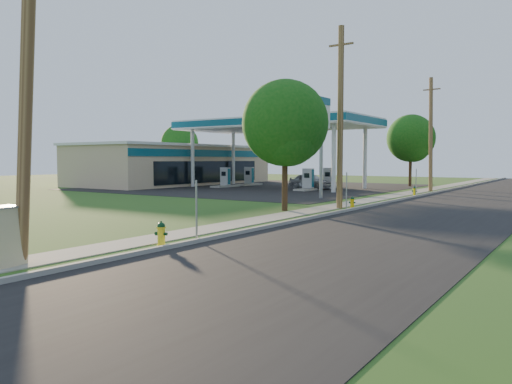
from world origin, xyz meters
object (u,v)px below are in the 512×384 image
tree_verge (286,126)px  utility_pole_far (431,134)px  hydrant_near (161,234)px  fuel_pump_nw (225,180)px  fuel_pump_sw (249,178)px  utility_pole_near (27,71)px  tree_lot (412,140)px  fuel_pump_se (329,180)px  hydrant_far (415,191)px  price_pylon (321,118)px  hydrant_mid (352,203)px  utility_pole_mid (340,117)px  car_silver (310,181)px  fuel_pump_ne (308,182)px  tree_back (180,145)px  utility_cabinet (4,237)px

tree_verge → utility_pole_far: bearing=85.2°
tree_verge → hydrant_near: 12.20m
fuel_pump_nw → fuel_pump_sw: 4.00m
utility_pole_near → hydrant_near: utility_pole_near is taller
fuel_pump_sw → tree_lot: (14.39, 7.31, 3.85)m
fuel_pump_se → hydrant_far: fuel_pump_se is taller
price_pylon → hydrant_near: (4.48, -19.63, -5.05)m
fuel_pump_sw → hydrant_mid: (18.61, -16.92, -0.39)m
utility_pole_far → fuel_pump_nw: size_ratio=2.97×
utility_pole_near → fuel_pump_sw: (-17.90, 35.00, -4.08)m
tree_lot → utility_pole_near: bearing=-85.3°
utility_pole_mid → tree_verge: utility_pole_mid is taller
price_pylon → car_silver: price_pylon is taller
utility_pole_far → hydrant_mid: 18.49m
fuel_pump_ne → tree_back: tree_back is taller
utility_pole_mid → tree_verge: 3.37m
utility_pole_far → car_silver: size_ratio=2.27×
hydrant_mid → car_silver: size_ratio=0.16×
hydrant_far → utility_pole_mid: bearing=-93.7°
fuel_pump_nw → fuel_pump_ne: (9.00, 0.00, 0.00)m
fuel_pump_se → utility_cabinet: (8.32, -35.38, 0.04)m
utility_pole_mid → price_pylon: bearing=125.3°
fuel_pump_ne → car_silver: bearing=112.4°
fuel_pump_nw → hydrant_near: 32.83m
fuel_pump_nw → tree_lot: 18.70m
fuel_pump_se → fuel_pump_sw: bearing=180.0°
fuel_pump_nw → tree_lot: (14.39, 11.31, 3.85)m
tree_back → hydrant_mid: 38.92m
hydrant_mid → utility_pole_near: bearing=-92.3°
fuel_pump_se → hydrant_mid: (9.61, -16.92, -0.39)m
utility_pole_near → tree_verge: bearing=96.5°
utility_cabinet → fuel_pump_nw: bearing=118.9°
tree_lot → hydrant_near: bearing=-83.9°
fuel_pump_sw → car_silver: fuel_pump_sw is taller
fuel_pump_sw → hydrant_mid: 25.16m
price_pylon → hydrant_far: bearing=51.2°
utility_pole_mid → price_pylon: size_ratio=1.43×
price_pylon → tree_lot: tree_lot is taller
utility_pole_far → hydrant_near: size_ratio=12.05×
utility_pole_far → hydrant_mid: (0.71, -17.92, -4.47)m
hydrant_mid → hydrant_far: size_ratio=0.93×
fuel_pump_ne → fuel_pump_sw: same height
fuel_pump_sw → utility_cabinet: 39.39m
utility_pole_near → utility_cabinet: bearing=-147.1°
fuel_pump_se → hydrant_near: bearing=-73.1°
fuel_pump_nw → hydrant_mid: size_ratio=4.64×
hydrant_mid → tree_verge: bearing=-130.1°
hydrant_far → utility_cabinet: bearing=-92.5°
utility_pole_near → hydrant_far: utility_pole_near is taller
utility_pole_far → tree_lot: bearing=119.1°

